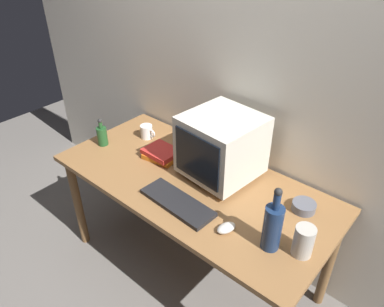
{
  "coord_description": "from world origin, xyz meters",
  "views": [
    {
      "loc": [
        1.07,
        -1.24,
        2.0
      ],
      "look_at": [
        0.0,
        0.0,
        0.93
      ],
      "focal_mm": 34.12,
      "sensor_mm": 36.0,
      "label": 1
    }
  ],
  "objects": [
    {
      "name": "bottle_tall",
      "position": [
        0.58,
        -0.14,
        0.87
      ],
      "size": [
        0.09,
        0.09,
        0.33
      ],
      "color": "navy",
      "rests_on": "desk"
    },
    {
      "name": "crt_monitor",
      "position": [
        0.09,
        0.15,
        0.94
      ],
      "size": [
        0.41,
        0.42,
        0.37
      ],
      "color": "beige",
      "rests_on": "desk"
    },
    {
      "name": "back_wall",
      "position": [
        0.0,
        0.44,
        1.25
      ],
      "size": [
        4.0,
        0.08,
        2.5
      ],
      "primitive_type": "cube",
      "color": "silver",
      "rests_on": "ground"
    },
    {
      "name": "bottle_short",
      "position": [
        -0.69,
        -0.09,
        0.81
      ],
      "size": [
        0.07,
        0.07,
        0.19
      ],
      "color": "#1E4C23",
      "rests_on": "desk"
    },
    {
      "name": "keyboard",
      "position": [
        0.08,
        -0.21,
        0.76
      ],
      "size": [
        0.43,
        0.17,
        0.02
      ],
      "primitive_type": "cube",
      "rotation": [
        0.0,
        0.0,
        -0.05
      ],
      "color": "black",
      "rests_on": "desk"
    },
    {
      "name": "computer_mouse",
      "position": [
        0.38,
        -0.19,
        0.76
      ],
      "size": [
        0.09,
        0.11,
        0.04
      ],
      "primitive_type": "ellipsoid",
      "rotation": [
        0.0,
        0.0,
        -0.28
      ],
      "color": "beige",
      "rests_on": "desk"
    },
    {
      "name": "mug",
      "position": [
        -0.53,
        0.16,
        0.79
      ],
      "size": [
        0.12,
        0.08,
        0.09
      ],
      "color": "white",
      "rests_on": "desk"
    },
    {
      "name": "ground_plane",
      "position": [
        0.0,
        0.0,
        0.0
      ],
      "size": [
        6.0,
        6.0,
        0.0
      ],
      "primitive_type": "plane",
      "color": "slate"
    },
    {
      "name": "book_stack",
      "position": [
        -0.29,
        0.05,
        0.78
      ],
      "size": [
        0.22,
        0.19,
        0.06
      ],
      "color": "orange",
      "rests_on": "desk"
    },
    {
      "name": "cd_spindle",
      "position": [
        0.59,
        0.18,
        0.77
      ],
      "size": [
        0.12,
        0.12,
        0.04
      ],
      "primitive_type": "cylinder",
      "color": "#595B66",
      "rests_on": "desk"
    },
    {
      "name": "metal_canister",
      "position": [
        0.71,
        -0.09,
        0.82
      ],
      "size": [
        0.09,
        0.09,
        0.15
      ],
      "primitive_type": "cylinder",
      "color": "#B7B2A8",
      "rests_on": "desk"
    },
    {
      "name": "desk",
      "position": [
        0.0,
        0.0,
        0.66
      ],
      "size": [
        1.63,
        0.76,
        0.75
      ],
      "color": "olive",
      "rests_on": "ground"
    }
  ]
}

